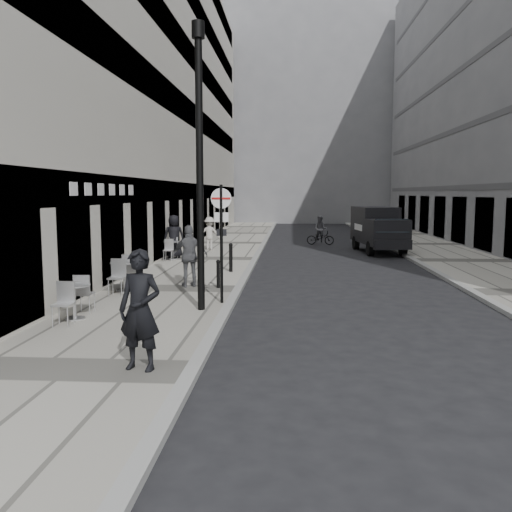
{
  "coord_description": "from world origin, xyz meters",
  "views": [
    {
      "loc": [
        1.62,
        -5.69,
        2.98
      ],
      "look_at": [
        0.72,
        7.95,
        1.4
      ],
      "focal_mm": 38.0,
      "sensor_mm": 36.0,
      "label": 1
    }
  ],
  "objects": [
    {
      "name": "ground",
      "position": [
        0.0,
        0.0,
        0.0
      ],
      "size": [
        120.0,
        120.0,
        0.0
      ],
      "primitive_type": "plane",
      "color": "black",
      "rests_on": "ground"
    },
    {
      "name": "sidewalk",
      "position": [
        -2.0,
        18.0,
        0.06
      ],
      "size": [
        4.0,
        60.0,
        0.12
      ],
      "primitive_type": "cube",
      "color": "#A19D92",
      "rests_on": "ground"
    },
    {
      "name": "far_sidewalk",
      "position": [
        9.0,
        18.0,
        0.06
      ],
      "size": [
        4.0,
        60.0,
        0.12
      ],
      "primitive_type": "cube",
      "color": "#A19D92",
      "rests_on": "ground"
    },
    {
      "name": "building_left",
      "position": [
        -6.0,
        24.5,
        9.0
      ],
      "size": [
        4.0,
        45.0,
        18.0
      ],
      "primitive_type": "cube",
      "color": "beige",
      "rests_on": "ground"
    },
    {
      "name": "building_far",
      "position": [
        1.5,
        56.0,
        11.0
      ],
      "size": [
        24.0,
        16.0,
        22.0
      ],
      "primitive_type": "cube",
      "color": "gray",
      "rests_on": "ground"
    },
    {
      "name": "walking_man",
      "position": [
        -0.82,
        2.76,
        1.11
      ],
      "size": [
        0.8,
        0.61,
        1.98
      ],
      "primitive_type": "imported",
      "rotation": [
        0.0,
        0.0,
        -0.21
      ],
      "color": "black",
      "rests_on": "sidewalk"
    },
    {
      "name": "sign_post",
      "position": [
        -0.2,
        8.24,
        2.1
      ],
      "size": [
        0.53,
        0.09,
        3.09
      ],
      "rotation": [
        0.0,
        0.0,
        0.03
      ],
      "color": "black",
      "rests_on": "sidewalk"
    },
    {
      "name": "lamppost",
      "position": [
        -0.6,
        7.37,
        3.94
      ],
      "size": [
        0.31,
        0.31,
        6.86
      ],
      "color": "black",
      "rests_on": "sidewalk"
    },
    {
      "name": "bollard_near",
      "position": [
        -0.6,
        10.49,
        0.52
      ],
      "size": [
        0.11,
        0.11,
        0.8
      ],
      "primitive_type": "cylinder",
      "color": "black",
      "rests_on": "sidewalk"
    },
    {
      "name": "bollard_far",
      "position": [
        -0.6,
        13.9,
        0.61
      ],
      "size": [
        0.13,
        0.13,
        0.99
      ],
      "primitive_type": "cylinder",
      "color": "black",
      "rests_on": "sidewalk"
    },
    {
      "name": "panel_van",
      "position": [
        5.98,
        22.08,
        1.29
      ],
      "size": [
        2.32,
        5.03,
        2.29
      ],
      "rotation": [
        0.0,
        0.0,
        0.11
      ],
      "color": "black",
      "rests_on": "ground"
    },
    {
      "name": "cyclist",
      "position": [
        3.29,
        25.93,
        0.66
      ],
      "size": [
        1.63,
        0.76,
        1.7
      ],
      "rotation": [
        0.0,
        0.0,
        -0.14
      ],
      "color": "black",
      "rests_on": "ground"
    },
    {
      "name": "pedestrian_a",
      "position": [
        -1.5,
        10.63,
        1.07
      ],
      "size": [
        1.21,
        0.86,
        1.9
      ],
      "primitive_type": "imported",
      "rotation": [
        0.0,
        0.0,
        3.54
      ],
      "color": "#4F4F53",
      "rests_on": "sidewalk"
    },
    {
      "name": "pedestrian_b",
      "position": [
        -2.54,
        21.57,
        0.96
      ],
      "size": [
        1.09,
        0.63,
        1.67
      ],
      "primitive_type": "imported",
      "rotation": [
        0.0,
        0.0,
        3.13
      ],
      "color": "#BDB7AE",
      "rests_on": "sidewalk"
    },
    {
      "name": "pedestrian_c",
      "position": [
        -3.6,
        17.99,
        1.08
      ],
      "size": [
        1.1,
        0.93,
        1.92
      ],
      "primitive_type": "imported",
      "rotation": [
        0.0,
        0.0,
        3.54
      ],
      "color": "black",
      "rests_on": "sidewalk"
    },
    {
      "name": "cafe_table_near",
      "position": [
        -3.32,
        6.16,
        0.6
      ],
      "size": [
        0.73,
        1.65,
        0.94
      ],
      "color": "silver",
      "rests_on": "sidewalk"
    },
    {
      "name": "cafe_table_mid",
      "position": [
        -3.25,
        9.66,
        0.64
      ],
      "size": [
        0.8,
        1.8,
        1.03
      ],
      "color": "silver",
      "rests_on": "sidewalk"
    },
    {
      "name": "cafe_table_far",
      "position": [
        -3.6,
        17.45,
        0.59
      ],
      "size": [
        0.72,
        1.63,
        0.93
      ],
      "color": "silver",
      "rests_on": "sidewalk"
    }
  ]
}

